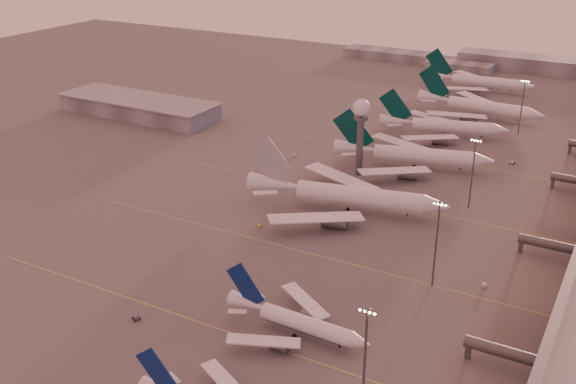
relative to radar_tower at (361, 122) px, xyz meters
The scene contains 22 objects.
ground 121.92m from the radar_tower, 92.39° to the right, with size 700.00×700.00×0.00m, color #535050.
taxiway_markings 71.83m from the radar_tower, 68.66° to the right, with size 180.00×185.25×0.02m.
hangar 127.68m from the radar_tower, behind, with size 82.00×27.00×8.50m.
radar_tower is the anchor object (origin of this frame).
mast_a 131.38m from the radar_tower, 66.17° to the right, with size 3.60×0.56×25.00m.
mast_b 82.32m from the radar_tower, 52.43° to the right, with size 3.60×0.56×25.00m.
mast_c 46.66m from the radar_tower, 12.53° to the right, with size 3.60×0.56×25.00m.
mast_d 91.11m from the radar_tower, 61.74° to the left, with size 3.60×0.56×25.00m.
distant_horizon 205.86m from the radar_tower, 90.67° to the left, with size 165.00×37.50×9.00m.
narrowbody_mid 108.29m from the radar_tower, 74.48° to the right, with size 38.99×31.12×15.23m.
widebody_white 38.21m from the radar_tower, 73.42° to the right, with size 68.41×54.28×24.34m.
greentail_a 28.14m from the radar_tower, 45.90° to the left, with size 61.00×48.65×22.62m.
greentail_b 63.69m from the radar_tower, 76.29° to the left, with size 55.56×44.31×20.60m.
greentail_c 100.13m from the radar_tower, 77.79° to the left, with size 62.62×50.41×22.74m.
greentail_d 147.92m from the radar_tower, 87.04° to the left, with size 59.58×48.00×21.63m.
gsv_tug_mid 118.98m from the radar_tower, 94.47° to the right, with size 4.45×3.88×1.09m.
gsv_truck_b 96.68m from the radar_tower, 64.46° to the right, with size 5.20×3.38×1.98m.
gsv_truck_c 61.23m from the radar_tower, 99.08° to the right, with size 4.96×4.27×1.97m.
gsv_catering_b 88.25m from the radar_tower, 43.26° to the right, with size 5.69×3.83×4.29m.
gsv_tug_far 25.78m from the radar_tower, 64.89° to the right, with size 2.99×4.29×1.13m.
gsv_truck_d 37.02m from the radar_tower, 169.10° to the left, with size 4.28×6.35×2.42m.
gsv_tug_hangar 66.26m from the radar_tower, 38.92° to the left, with size 3.83×2.63×1.01m.
Camera 1 is at (97.39, -101.99, 95.47)m, focal length 42.00 mm.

